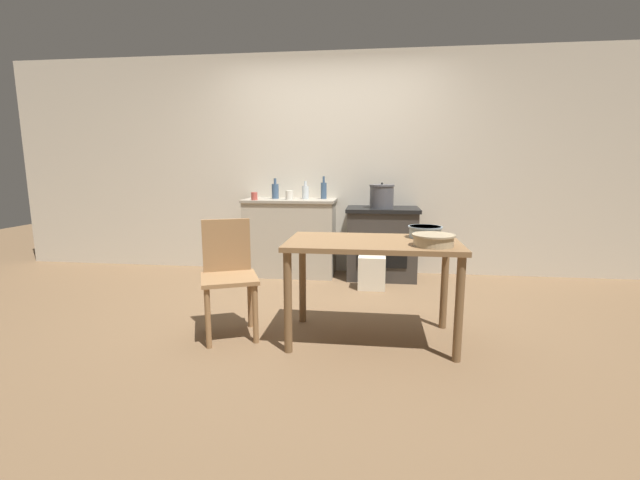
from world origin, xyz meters
TOP-DOWN VIEW (x-y plane):
  - ground_plane at (0.00, 0.00)m, footprint 14.00×14.00m
  - wall_back at (0.00, 1.58)m, footprint 8.00×0.07m
  - counter_cabinet at (-0.46, 1.31)m, footprint 1.05×0.52m
  - stove at (0.59, 1.29)m, footprint 0.80×0.57m
  - work_table at (0.50, -0.51)m, footprint 1.22×0.69m
  - chair at (-0.57, -0.54)m, footprint 0.52×0.52m
  - flour_sack at (0.49, 0.81)m, footprint 0.28×0.20m
  - stock_pot at (0.58, 1.23)m, footprint 0.27×0.27m
  - mixing_bowl_large at (0.89, -0.67)m, footprint 0.28×0.28m
  - mixing_bowl_small at (0.88, -0.34)m, footprint 0.25×0.25m
  - bottle_far_left at (-0.09, 1.41)m, footprint 0.07×0.07m
  - bottle_left at (-0.65, 1.36)m, footprint 0.08×0.08m
  - bottle_mid_left at (-0.29, 1.34)m, footprint 0.08×0.08m
  - cup_center_left at (-0.46, 1.23)m, footprint 0.08×0.08m
  - cup_center at (-0.84, 1.13)m, footprint 0.07×0.07m

SIDE VIEW (x-z plane):
  - ground_plane at x=0.00m, z-range 0.00..0.00m
  - flour_sack at x=0.49m, z-range 0.00..0.34m
  - stove at x=0.59m, z-range 0.00..0.81m
  - counter_cabinet at x=-0.46m, z-range 0.00..0.89m
  - chair at x=-0.57m, z-range 0.04..0.91m
  - work_table at x=0.50m, z-range 0.27..1.01m
  - mixing_bowl_large at x=0.89m, z-range 0.75..0.82m
  - mixing_bowl_small at x=0.88m, z-range 0.75..0.83m
  - cup_center at x=-0.84m, z-range 0.89..0.97m
  - stock_pot at x=0.58m, z-range 0.79..1.07m
  - cup_center_left at x=-0.46m, z-range 0.89..0.99m
  - bottle_mid_left at x=-0.29m, z-range 0.86..1.07m
  - bottle_left at x=-0.65m, z-range 0.86..1.10m
  - bottle_far_left at x=-0.09m, z-range 0.86..1.12m
  - wall_back at x=0.00m, z-range 0.00..2.55m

